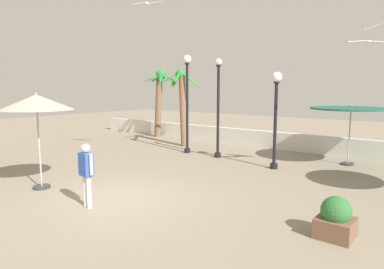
{
  "coord_description": "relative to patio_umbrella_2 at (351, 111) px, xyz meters",
  "views": [
    {
      "loc": [
        7.14,
        -5.48,
        2.98
      ],
      "look_at": [
        0.0,
        3.48,
        1.4
      ],
      "focal_mm": 31.46,
      "sensor_mm": 36.0,
      "label": 1
    }
  ],
  "objects": [
    {
      "name": "seagull_1",
      "position": [
        -6.43,
        -4.47,
        4.06
      ],
      "size": [
        1.12,
        0.63,
        0.14
      ],
      "color": "white"
    },
    {
      "name": "patio_umbrella_2",
      "position": [
        0.0,
        0.0,
        0.0
      ],
      "size": [
        2.98,
        2.98,
        2.36
      ],
      "color": "#333338",
      "rests_on": "ground_plane"
    },
    {
      "name": "lamp_post_0",
      "position": [
        -6.52,
        -1.97,
        0.66
      ],
      "size": [
        0.38,
        0.38,
        4.46
      ],
      "color": "black",
      "rests_on": "ground_plane"
    },
    {
      "name": "seagull_2",
      "position": [
        0.9,
        -2.54,
        2.23
      ],
      "size": [
        1.0,
        1.03,
        0.14
      ],
      "color": "white"
    },
    {
      "name": "ground_plane",
      "position": [
        -3.88,
        -8.41,
        -2.12
      ],
      "size": [
        56.0,
        56.0,
        0.0
      ],
      "primitive_type": "plane",
      "color": "gray"
    },
    {
      "name": "lamp_post_2",
      "position": [
        -1.99,
        -2.39,
        0.15
      ],
      "size": [
        0.38,
        0.38,
        3.57
      ],
      "color": "black",
      "rests_on": "ground_plane"
    },
    {
      "name": "boundary_wall",
      "position": [
        -3.88,
        1.53,
        -1.7
      ],
      "size": [
        25.2,
        0.3,
        0.84
      ],
      "primitive_type": "cube",
      "color": "silver",
      "rests_on": "ground_plane"
    },
    {
      "name": "lamp_post_1",
      "position": [
        -4.81,
        -1.97,
        0.14
      ],
      "size": [
        0.3,
        0.3,
        4.22
      ],
      "color": "black",
      "rests_on": "ground_plane"
    },
    {
      "name": "planter",
      "position": [
        1.51,
        -7.07,
        -1.74
      ],
      "size": [
        0.7,
        0.7,
        0.85
      ],
      "color": "brown",
      "rests_on": "ground_plane"
    },
    {
      "name": "palm_tree_1",
      "position": [
        -11.07,
        0.92,
        0.45
      ],
      "size": [
        2.05,
        2.05,
        4.1
      ],
      "color": "brown",
      "rests_on": "ground_plane"
    },
    {
      "name": "palm_tree_0",
      "position": [
        -7.92,
        -0.68,
        0.35
      ],
      "size": [
        2.58,
        2.64,
        3.95
      ],
      "color": "brown",
      "rests_on": "ground_plane"
    },
    {
      "name": "guest_0",
      "position": [
        -3.88,
        -9.16,
        -1.15
      ],
      "size": [
        0.56,
        0.27,
        1.62
      ],
      "color": "silver",
      "rests_on": "ground_plane"
    },
    {
      "name": "patio_umbrella_3",
      "position": [
        -6.36,
        -9.07,
        0.43
      ],
      "size": [
        2.09,
        2.09,
        2.85
      ],
      "color": "#333338",
      "rests_on": "ground_plane"
    }
  ]
}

